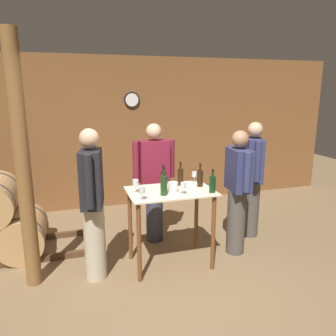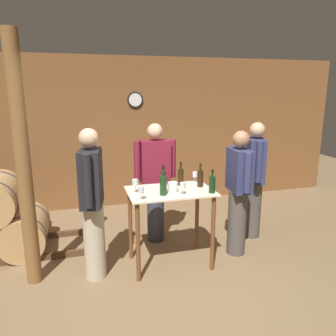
% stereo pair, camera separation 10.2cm
% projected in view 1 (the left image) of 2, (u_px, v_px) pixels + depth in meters
% --- Properties ---
extents(ground_plane, '(14.00, 14.00, 0.00)m').
position_uv_depth(ground_plane, '(171.00, 284.00, 3.65)').
color(ground_plane, brown).
extents(back_wall, '(8.40, 0.08, 2.70)m').
position_uv_depth(back_wall, '(125.00, 133.00, 5.94)').
color(back_wall, brown).
rests_on(back_wall, ground_plane).
extents(tasting_table, '(1.01, 0.66, 0.96)m').
position_uv_depth(tasting_table, '(170.00, 207.00, 3.92)').
color(tasting_table, beige).
rests_on(tasting_table, ground_plane).
extents(wooden_post, '(0.16, 0.16, 2.70)m').
position_uv_depth(wooden_post, '(23.00, 166.00, 3.37)').
color(wooden_post, brown).
rests_on(wooden_post, ground_plane).
extents(wine_bottle_far_left, '(0.08, 0.08, 0.32)m').
position_uv_depth(wine_bottle_far_left, '(164.00, 185.00, 3.68)').
color(wine_bottle_far_left, '#193819').
rests_on(wine_bottle_far_left, tasting_table).
extents(wine_bottle_left, '(0.06, 0.06, 0.27)m').
position_uv_depth(wine_bottle_left, '(163.00, 178.00, 4.01)').
color(wine_bottle_left, black).
rests_on(wine_bottle_left, tasting_table).
extents(wine_bottle_center, '(0.07, 0.07, 0.30)m').
position_uv_depth(wine_bottle_center, '(180.00, 176.00, 4.06)').
color(wine_bottle_center, black).
rests_on(wine_bottle_center, tasting_table).
extents(wine_bottle_right, '(0.07, 0.07, 0.29)m').
position_uv_depth(wine_bottle_right, '(200.00, 178.00, 4.01)').
color(wine_bottle_right, black).
rests_on(wine_bottle_right, tasting_table).
extents(wine_bottle_far_right, '(0.07, 0.07, 0.27)m').
position_uv_depth(wine_bottle_far_right, '(212.00, 184.00, 3.77)').
color(wine_bottle_far_right, black).
rests_on(wine_bottle_far_right, tasting_table).
extents(wine_glass_near_left, '(0.07, 0.07, 0.16)m').
position_uv_depth(wine_glass_near_left, '(136.00, 183.00, 3.74)').
color(wine_glass_near_left, silver).
rests_on(wine_glass_near_left, tasting_table).
extents(wine_glass_near_center, '(0.07, 0.07, 0.15)m').
position_uv_depth(wine_glass_near_center, '(142.00, 190.00, 3.50)').
color(wine_glass_near_center, silver).
rests_on(wine_glass_near_center, tasting_table).
extents(wine_glass_near_right, '(0.06, 0.06, 0.14)m').
position_uv_depth(wine_glass_near_right, '(183.00, 186.00, 3.70)').
color(wine_glass_near_right, silver).
rests_on(wine_glass_near_right, tasting_table).
extents(wine_glass_far_side, '(0.07, 0.07, 0.14)m').
position_uv_depth(wine_glass_far_side, '(194.00, 175.00, 4.20)').
color(wine_glass_far_side, silver).
rests_on(wine_glass_far_side, tasting_table).
extents(ice_bucket, '(0.11, 0.11, 0.12)m').
position_uv_depth(ice_bucket, '(173.00, 187.00, 3.80)').
color(ice_bucket, white).
rests_on(ice_bucket, tasting_table).
extents(person_host, '(0.59, 0.24, 1.68)m').
position_uv_depth(person_host, '(154.00, 181.00, 4.54)').
color(person_host, '#333847').
rests_on(person_host, ground_plane).
extents(person_visitor_with_scarf, '(0.29, 0.58, 1.73)m').
position_uv_depth(person_visitor_with_scarf, '(93.00, 202.00, 3.59)').
color(person_visitor_with_scarf, '#B7AD93').
rests_on(person_visitor_with_scarf, ground_plane).
extents(person_visitor_bearded, '(0.34, 0.56, 1.68)m').
position_uv_depth(person_visitor_bearded, '(253.00, 177.00, 4.71)').
color(person_visitor_bearded, '#4C4742').
rests_on(person_visitor_bearded, ground_plane).
extents(person_visitor_near_door, '(0.25, 0.59, 1.63)m').
position_uv_depth(person_visitor_near_door, '(238.00, 190.00, 4.19)').
color(person_visitor_near_door, '#4C4742').
rests_on(person_visitor_near_door, ground_plane).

